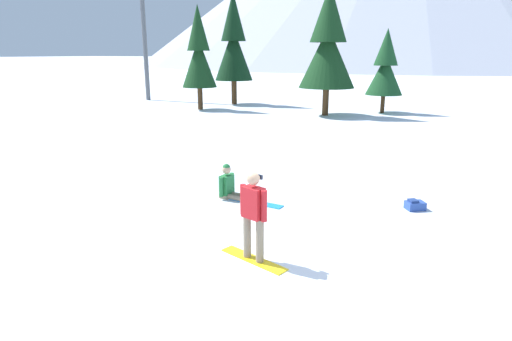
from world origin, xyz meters
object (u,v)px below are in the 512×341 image
at_px(pine_tree_leaning, 328,45).
at_px(ski_lift_tower, 144,36).
at_px(snowboarder_midground, 232,187).
at_px(pine_tree_young, 385,67).
at_px(pine_tree_broad, 234,44).
at_px(pine_tree_tall, 199,53).
at_px(snowboarder_foreground, 253,215).
at_px(backpack_blue, 415,205).

relative_size(pine_tree_leaning, ski_lift_tower, 0.87).
height_order(snowboarder_midground, pine_tree_young, pine_tree_young).
xyz_separation_m(pine_tree_broad, pine_tree_tall, (-0.64, -3.83, -0.67)).
relative_size(snowboarder_foreground, pine_tree_tall, 0.25).
relative_size(backpack_blue, ski_lift_tower, 0.06).
xyz_separation_m(snowboarder_foreground, pine_tree_broad, (-12.16, 22.71, 3.49)).
height_order(pine_tree_leaning, pine_tree_tall, pine_tree_leaning).
xyz_separation_m(pine_tree_leaning, pine_tree_young, (3.05, 2.68, -1.33)).
bearing_deg(pine_tree_leaning, backpack_blue, -66.65).
height_order(pine_tree_leaning, pine_tree_broad, pine_tree_broad).
height_order(pine_tree_young, ski_lift_tower, ski_lift_tower).
relative_size(snowboarder_foreground, pine_tree_young, 0.33).
relative_size(pine_tree_leaning, pine_tree_broad, 0.95).
bearing_deg(pine_tree_broad, ski_lift_tower, -178.00).
bearing_deg(ski_lift_tower, snowboarder_foreground, -48.27).
distance_m(backpack_blue, pine_tree_young, 18.76).
bearing_deg(ski_lift_tower, snowboarder_midground, -47.19).
distance_m(snowboarder_midground, pine_tree_tall, 19.49).
bearing_deg(snowboarder_midground, ski_lift_tower, 132.81).
relative_size(snowboarder_midground, pine_tree_young, 0.35).
xyz_separation_m(snowboarder_foreground, backpack_blue, (2.50, 4.14, -0.79)).
xyz_separation_m(snowboarder_foreground, pine_tree_leaning, (-4.20, 19.65, 3.29)).
bearing_deg(pine_tree_young, snowboarder_foreground, -87.06).
xyz_separation_m(pine_tree_tall, ski_lift_tower, (-7.22, 3.56, 1.32)).
height_order(snowboarder_midground, pine_tree_tall, pine_tree_tall).
height_order(pine_tree_young, pine_tree_broad, pine_tree_broad).
relative_size(pine_tree_leaning, pine_tree_young, 1.46).
distance_m(snowboarder_midground, pine_tree_leaning, 17.23).
distance_m(pine_tree_young, pine_tree_broad, 11.12).
distance_m(snowboarder_foreground, pine_tree_tall, 22.98).
height_order(pine_tree_broad, pine_tree_tall, pine_tree_broad).
xyz_separation_m(pine_tree_broad, ski_lift_tower, (-7.85, -0.27, 0.65)).
relative_size(snowboarder_midground, pine_tree_broad, 0.22).
bearing_deg(backpack_blue, ski_lift_tower, 140.89).
relative_size(backpack_blue, pine_tree_broad, 0.07).
xyz_separation_m(pine_tree_leaning, ski_lift_tower, (-15.81, 2.79, 0.85)).
relative_size(pine_tree_young, pine_tree_broad, 0.65).
xyz_separation_m(pine_tree_leaning, pine_tree_tall, (-8.59, -0.77, -0.47)).
relative_size(snowboarder_midground, ski_lift_tower, 0.20).
relative_size(pine_tree_leaning, pine_tree_tall, 1.12).
height_order(snowboarder_midground, backpack_blue, snowboarder_midground).
xyz_separation_m(backpack_blue, pine_tree_tall, (-15.29, 14.74, 3.62)).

